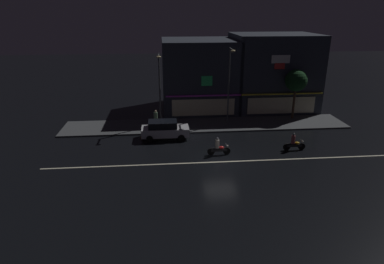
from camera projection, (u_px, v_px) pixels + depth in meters
ground_plane at (221, 162)px, 26.09m from camera, size 140.00×140.00×0.00m
lane_divider_stripe at (221, 162)px, 26.09m from camera, size 27.21×0.16×0.01m
sidewalk_far at (206, 125)px, 34.31m from camera, size 28.64×4.44×0.14m
storefront_left_block at (199, 75)px, 38.92m from camera, size 8.43×8.47×8.04m
storefront_center_block at (272, 72)px, 39.24m from camera, size 9.41×7.78×8.61m
streetlamp_west at (160, 84)px, 32.57m from camera, size 0.44×1.64×7.14m
streetlamp_mid at (229, 80)px, 33.10m from camera, size 0.44×1.64×7.61m
pedestrian_on_sidewalk at (156, 120)px, 32.79m from camera, size 0.38×0.38×1.86m
street_tree at (296, 81)px, 34.80m from camera, size 2.29×2.29×5.26m
parked_car_near_kerb at (165, 129)px, 30.62m from camera, size 4.30×1.98×1.67m
motorcycle_lead at (218, 148)px, 27.19m from camera, size 1.90×0.60×1.52m
motorcycle_following at (294, 143)px, 28.10m from camera, size 1.90×0.60×1.52m
traffic_cone at (142, 135)px, 30.89m from camera, size 0.36×0.36×0.55m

